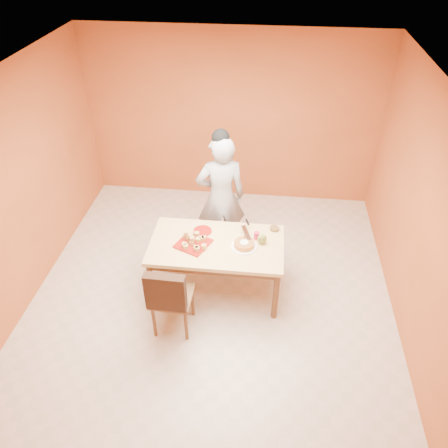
# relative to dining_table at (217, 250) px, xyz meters

# --- Properties ---
(floor) EXTENTS (5.00, 5.00, 0.00)m
(floor) POSITION_rel_dining_table_xyz_m (-0.05, -0.20, -0.67)
(floor) COLOR beige
(floor) RESTS_ON ground
(ceiling) EXTENTS (5.00, 5.00, 0.00)m
(ceiling) POSITION_rel_dining_table_xyz_m (-0.05, -0.20, 2.03)
(ceiling) COLOR white
(ceiling) RESTS_ON wall_back
(wall_back) EXTENTS (4.50, 0.00, 4.50)m
(wall_back) POSITION_rel_dining_table_xyz_m (-0.05, 2.30, 0.68)
(wall_back) COLOR #C15D2C
(wall_back) RESTS_ON floor
(wall_left) EXTENTS (0.00, 5.00, 5.00)m
(wall_left) POSITION_rel_dining_table_xyz_m (-2.30, -0.20, 0.68)
(wall_left) COLOR #C15D2C
(wall_left) RESTS_ON floor
(wall_right) EXTENTS (0.00, 5.00, 5.00)m
(wall_right) POSITION_rel_dining_table_xyz_m (2.20, -0.20, 0.68)
(wall_right) COLOR #C15D2C
(wall_right) RESTS_ON floor
(dining_table) EXTENTS (1.60, 0.90, 0.76)m
(dining_table) POSITION_rel_dining_table_xyz_m (0.00, 0.00, 0.00)
(dining_table) COLOR #F4DA80
(dining_table) RESTS_ON floor
(dining_chair) EXTENTS (0.47, 0.54, 1.00)m
(dining_chair) POSITION_rel_dining_table_xyz_m (-0.42, -0.67, -0.15)
(dining_chair) COLOR brown
(dining_chair) RESTS_ON floor
(pastry_pile) EXTENTS (0.32, 0.32, 0.10)m
(pastry_pile) POSITION_rel_dining_table_xyz_m (-0.28, -0.04, 0.17)
(pastry_pile) COLOR tan
(pastry_pile) RESTS_ON pastry_platter
(person) EXTENTS (0.74, 0.57, 1.79)m
(person) POSITION_rel_dining_table_xyz_m (-0.04, 0.79, 0.23)
(person) COLOR #9A9A9C
(person) RESTS_ON floor
(pastry_platter) EXTENTS (0.47, 0.47, 0.02)m
(pastry_platter) POSITION_rel_dining_table_xyz_m (-0.28, -0.04, 0.10)
(pastry_platter) COLOR maroon
(pastry_platter) RESTS_ON dining_table
(red_dinner_plate) EXTENTS (0.23, 0.23, 0.01)m
(red_dinner_plate) POSITION_rel_dining_table_xyz_m (-0.20, 0.22, 0.10)
(red_dinner_plate) COLOR maroon
(red_dinner_plate) RESTS_ON dining_table
(white_cake_plate) EXTENTS (0.38, 0.38, 0.01)m
(white_cake_plate) POSITION_rel_dining_table_xyz_m (0.33, -0.02, 0.10)
(white_cake_plate) COLOR white
(white_cake_plate) RESTS_ON dining_table
(sponge_cake) EXTENTS (0.28, 0.28, 0.05)m
(sponge_cake) POSITION_rel_dining_table_xyz_m (0.33, -0.02, 0.13)
(sponge_cake) COLOR orange
(sponge_cake) RESTS_ON white_cake_plate
(cake_server) EXTENTS (0.15, 0.29, 0.01)m
(cake_server) POSITION_rel_dining_table_xyz_m (0.34, 0.16, 0.17)
(cake_server) COLOR white
(cake_server) RESTS_ON sponge_cake
(egg_ornament) EXTENTS (0.13, 0.12, 0.14)m
(egg_ornament) POSITION_rel_dining_table_xyz_m (0.54, 0.06, 0.16)
(egg_ornament) COLOR olive
(egg_ornament) RESTS_ON dining_table
(magenta_glass) EXTENTS (0.09, 0.09, 0.10)m
(magenta_glass) POSITION_rel_dining_table_xyz_m (0.47, 0.14, 0.14)
(magenta_glass) COLOR #C21D44
(magenta_glass) RESTS_ON dining_table
(checker_tin) EXTENTS (0.13, 0.13, 0.03)m
(checker_tin) POSITION_rel_dining_table_xyz_m (0.68, 0.35, 0.11)
(checker_tin) COLOR #351D0E
(checker_tin) RESTS_ON dining_table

